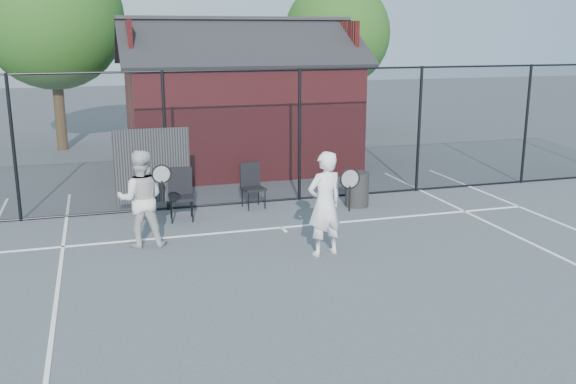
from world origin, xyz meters
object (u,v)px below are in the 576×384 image
object	(u,v)px
player_front	(325,204)
chair_left	(181,196)
clubhouse	(239,111)
player_back	(141,199)
waste_bin	(357,189)
chair_right	(253,187)

from	to	relation	value
player_front	chair_left	size ratio (longest dim) A/B	1.74
clubhouse	player_back	bearing A→B (deg)	-116.89
player_front	waste_bin	bearing A→B (deg)	57.63
player_front	player_back	world-z (taller)	player_front
player_front	chair_left	world-z (taller)	player_front
player_back	waste_bin	distance (m)	5.00
chair_right	player_front	bearing A→B (deg)	-90.26
chair_left	clubhouse	bearing A→B (deg)	68.90
player_front	chair_left	distance (m)	3.53
player_front	player_back	xyz separation A→B (m)	(-2.99, 1.38, -0.04)
clubhouse	player_front	distance (m)	7.74
clubhouse	chair_left	world-z (taller)	clubhouse
clubhouse	chair_left	bearing A→B (deg)	-115.40
clubhouse	chair_right	xyz separation A→B (m)	(-0.68, -4.40, -1.13)
clubhouse	player_back	world-z (taller)	clubhouse
player_back	waste_bin	size ratio (longest dim) A/B	2.30
player_back	chair_left	xyz separation A→B (m)	(0.88, 1.43, -0.35)
chair_right	chair_left	bearing A→B (deg)	-171.24
player_back	chair_left	size ratio (longest dim) A/B	1.67
player_back	waste_bin	world-z (taller)	player_back
player_front	chair_right	size ratio (longest dim) A/B	1.89
player_front	waste_bin	world-z (taller)	player_front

